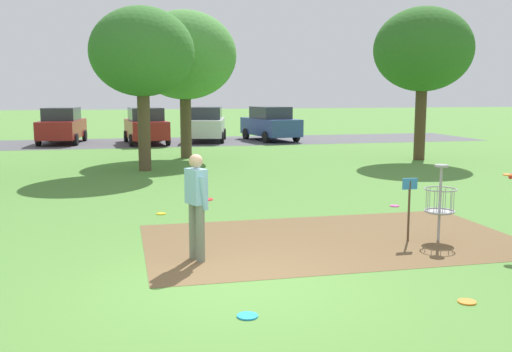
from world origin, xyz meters
name	(u,v)px	position (x,y,z in m)	size (l,w,h in m)	color
ground_plane	(238,284)	(0.00, 0.00, 0.00)	(160.00, 160.00, 0.00)	#518438
dirt_tee_pad	(332,240)	(2.15, 2.02, 0.00)	(6.74, 3.90, 0.01)	brown
disc_golf_basket	(437,200)	(3.94, 1.54, 0.75)	(0.98, 0.58, 1.39)	#9E9EA3
player_foreground_watching	(197,201)	(-0.41, 1.29, 0.97)	(0.45, 0.49, 1.71)	slate
frisbee_near_basket	(395,206)	(4.68, 4.66, 0.01)	(0.22, 0.22, 0.02)	#E53D99
frisbee_by_tee	(467,302)	(2.72, -1.39, 0.01)	(0.23, 0.23, 0.02)	orange
frisbee_mid_grass	(248,316)	(-0.13, -1.22, 0.01)	(0.26, 0.26, 0.02)	#1E93DB
frisbee_scattered_a	(161,214)	(-0.73, 5.00, 0.01)	(0.22, 0.22, 0.02)	gold
tree_near_left	(185,56)	(1.03, 15.90, 4.07)	(4.12, 4.12, 5.84)	brown
tree_near_right	(423,50)	(9.88, 13.12, 4.24)	(3.78, 3.78, 5.88)	#4C3823
tree_mid_center	(142,53)	(-0.77, 12.35, 3.94)	(3.48, 3.48, 5.46)	brown
parking_lot_strip	(151,142)	(0.00, 23.47, 0.00)	(36.00, 6.00, 0.01)	#4C4C51
parked_car_leftmost	(62,126)	(-4.48, 23.87, 0.92)	(2.31, 4.37, 1.84)	maroon
parked_car_center_left	(146,126)	(-0.27, 22.76, 0.92)	(2.25, 4.34, 1.84)	maroon
parked_car_center_right	(206,124)	(2.96, 23.52, 0.92)	(2.65, 4.49, 1.84)	silver
parked_car_rightmost	(270,124)	(6.43, 23.21, 0.92)	(2.59, 4.47, 1.84)	#2D4784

